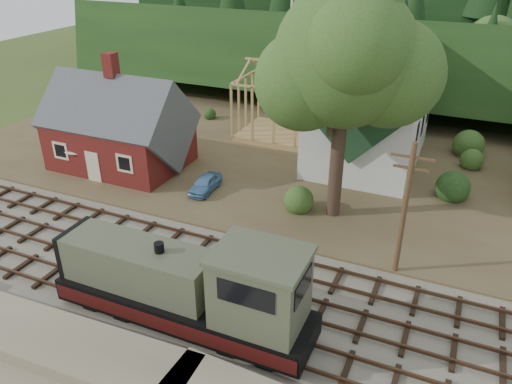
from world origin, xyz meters
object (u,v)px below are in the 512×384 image
at_px(locomotive, 191,289).
at_px(car_blue, 205,183).
at_px(car_green, 104,150).
at_px(patio_set, 78,148).

xyz_separation_m(locomotive, car_blue, (-6.18, 12.47, -1.34)).
bearing_deg(locomotive, car_blue, 116.35).
distance_m(locomotive, car_blue, 13.98).
distance_m(car_green, patio_set, 3.64).
height_order(car_blue, car_green, car_green).
bearing_deg(patio_set, locomotive, -34.24).
relative_size(locomotive, patio_set, 5.22).
bearing_deg(patio_set, car_green, 97.24).
bearing_deg(car_green, patio_set, 166.42).
xyz_separation_m(locomotive, car_green, (-17.11, 14.66, -1.34)).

